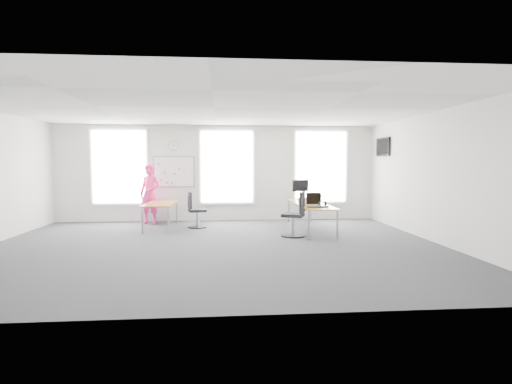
{
  "coord_description": "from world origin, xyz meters",
  "views": [
    {
      "loc": [
        0.16,
        -8.63,
        1.81
      ],
      "look_at": [
        0.99,
        1.2,
        1.1
      ],
      "focal_mm": 28.0,
      "sensor_mm": 36.0,
      "label": 1
    }
  ],
  "objects": [
    {
      "name": "wall_front",
      "position": [
        0.0,
        -4.0,
        1.5
      ],
      "size": [
        10.0,
        0.0,
        10.0
      ],
      "primitive_type": "plane",
      "rotation": [
        -1.57,
        0.0,
        0.0
      ],
      "color": "silver",
      "rests_on": "ground"
    },
    {
      "name": "laptop_sleeve",
      "position": [
        2.55,
        1.68,
        0.88
      ],
      "size": [
        0.38,
        0.22,
        0.31
      ],
      "rotation": [
        0.0,
        0.0,
        -0.05
      ],
      "color": "black",
      "rests_on": "desk_right"
    },
    {
      "name": "window_mid",
      "position": [
        0.3,
        3.97,
        1.7
      ],
      "size": [
        1.6,
        0.06,
        2.2
      ],
      "primitive_type": "cube",
      "color": "white",
      "rests_on": "wall_back"
    },
    {
      "name": "chair_right",
      "position": [
        1.96,
        1.03,
        0.49
      ],
      "size": [
        0.65,
        0.65,
        1.11
      ],
      "rotation": [
        0.0,
        0.0,
        -1.96
      ],
      "color": "black",
      "rests_on": "ground"
    },
    {
      "name": "whiteboard",
      "position": [
        -1.35,
        3.97,
        1.55
      ],
      "size": [
        1.2,
        0.03,
        0.9
      ],
      "primitive_type": "cube",
      "color": "white",
      "rests_on": "wall_back"
    },
    {
      "name": "mouse",
      "position": [
        2.72,
        0.92,
        0.75
      ],
      "size": [
        0.09,
        0.13,
        0.05
      ],
      "primitive_type": "ellipsoid",
      "rotation": [
        0.0,
        0.0,
        0.14
      ],
      "color": "black",
      "rests_on": "desk_right"
    },
    {
      "name": "person",
      "position": [
        -2.01,
        3.5,
        0.89
      ],
      "size": [
        0.77,
        0.65,
        1.78
      ],
      "primitive_type": "imported",
      "rotation": [
        0.0,
        0.0,
        -0.42
      ],
      "color": "#EE277C",
      "rests_on": "ground"
    },
    {
      "name": "ceiling",
      "position": [
        0.0,
        0.0,
        3.0
      ],
      "size": [
        10.0,
        10.0,
        0.0
      ],
      "primitive_type": "plane",
      "rotation": [
        3.14,
        0.0,
        0.0
      ],
      "color": "white",
      "rests_on": "ground"
    },
    {
      "name": "wall_right",
      "position": [
        5.0,
        0.0,
        1.5
      ],
      "size": [
        0.0,
        10.0,
        10.0
      ],
      "primitive_type": "plane",
      "rotation": [
        1.57,
        0.0,
        -1.57
      ],
      "color": "silver",
      "rests_on": "ground"
    },
    {
      "name": "window_right",
      "position": [
        3.3,
        3.97,
        1.7
      ],
      "size": [
        1.6,
        0.06,
        2.2
      ],
      "primitive_type": "cube",
      "color": "white",
      "rests_on": "wall_back"
    },
    {
      "name": "desk_right",
      "position": [
        2.53,
        2.0,
        0.68
      ],
      "size": [
        0.8,
        3.0,
        0.73
      ],
      "color": "orange",
      "rests_on": "ground"
    },
    {
      "name": "wall_clock",
      "position": [
        -1.35,
        3.97,
        2.35
      ],
      "size": [
        0.3,
        0.04,
        0.3
      ],
      "primitive_type": "cylinder",
      "rotation": [
        1.57,
        0.0,
        0.0
      ],
      "color": "gray",
      "rests_on": "wall_back"
    },
    {
      "name": "chair_left",
      "position": [
        -0.62,
        2.63,
        0.44
      ],
      "size": [
        0.56,
        0.55,
        1.01
      ],
      "rotation": [
        0.0,
        0.0,
        1.82
      ],
      "color": "black",
      "rests_on": "ground"
    },
    {
      "name": "keyboard",
      "position": [
        2.46,
        0.95,
        0.74
      ],
      "size": [
        0.45,
        0.21,
        0.02
      ],
      "primitive_type": "cube",
      "rotation": [
        0.0,
        0.0,
        0.13
      ],
      "color": "black",
      "rests_on": "desk_right"
    },
    {
      "name": "tv",
      "position": [
        4.95,
        3.0,
        2.3
      ],
      "size": [
        0.06,
        0.9,
        0.55
      ],
      "primitive_type": "cube",
      "color": "black",
      "rests_on": "wall_right"
    },
    {
      "name": "lens_cap",
      "position": [
        2.67,
        1.15,
        0.73
      ],
      "size": [
        0.07,
        0.07,
        0.01
      ],
      "primitive_type": "cylinder",
      "rotation": [
        0.0,
        0.0,
        -0.23
      ],
      "color": "black",
      "rests_on": "desk_right"
    },
    {
      "name": "desk_left",
      "position": [
        -1.56,
        2.62,
        0.66
      ],
      "size": [
        0.78,
        1.96,
        0.72
      ],
      "color": "orange",
      "rests_on": "ground"
    },
    {
      "name": "paper_stack",
      "position": [
        2.43,
        2.25,
        0.79
      ],
      "size": [
        0.39,
        0.32,
        0.12
      ],
      "primitive_type": "cube",
      "rotation": [
        0.0,
        0.0,
        -0.16
      ],
      "color": "beige",
      "rests_on": "desk_right"
    },
    {
      "name": "floor",
      "position": [
        0.0,
        0.0,
        0.0
      ],
      "size": [
        10.0,
        10.0,
        0.0
      ],
      "primitive_type": "plane",
      "color": "#29292E",
      "rests_on": "ground"
    },
    {
      "name": "headphones",
      "position": [
        2.72,
        1.41,
        0.78
      ],
      "size": [
        0.19,
        0.1,
        0.11
      ],
      "rotation": [
        0.0,
        0.0,
        0.32
      ],
      "color": "black",
      "rests_on": "desk_right"
    },
    {
      "name": "window_left",
      "position": [
        -3.0,
        3.97,
        1.7
      ],
      "size": [
        1.6,
        0.06,
        2.2
      ],
      "primitive_type": "cube",
      "color": "white",
      "rests_on": "wall_back"
    },
    {
      "name": "monitor",
      "position": [
        2.5,
        3.19,
        1.08
      ],
      "size": [
        0.51,
        0.22,
        0.59
      ],
      "rotation": [
        0.0,
        0.0,
        0.32
      ],
      "color": "black",
      "rests_on": "desk_right"
    },
    {
      "name": "wall_back",
      "position": [
        0.0,
        4.0,
        1.5
      ],
      "size": [
        10.0,
        0.0,
        10.0
      ],
      "primitive_type": "plane",
      "rotation": [
        1.57,
        0.0,
        0.0
      ],
      "color": "silver",
      "rests_on": "ground"
    }
  ]
}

